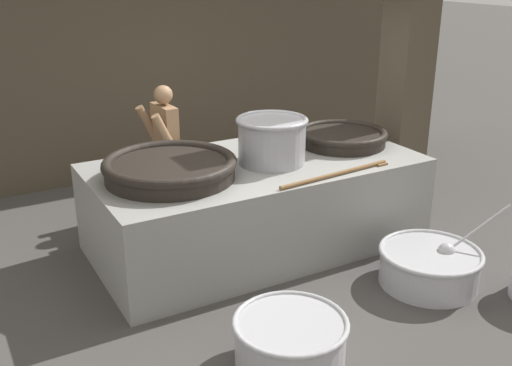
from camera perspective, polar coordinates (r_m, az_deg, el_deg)
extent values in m
plane|color=#474442|center=(6.39, 0.00, -5.79)|extent=(60.00, 60.00, 0.00)
cube|color=#4C4233|center=(8.34, -9.83, 14.02)|extent=(8.50, 0.24, 3.84)
cube|color=#4C4233|center=(7.20, 14.36, 12.67)|extent=(0.46, 0.46, 3.84)
cube|color=gray|center=(6.19, 0.00, -1.99)|extent=(3.30, 1.68, 0.92)
cylinder|color=black|center=(5.60, -8.18, 1.17)|extent=(1.20, 1.20, 0.15)
torus|color=black|center=(5.58, -8.22, 1.91)|extent=(1.25, 1.25, 0.10)
cylinder|color=black|center=(6.65, 8.20, 4.20)|extent=(0.94, 0.94, 0.13)
torus|color=black|center=(6.63, 8.23, 4.73)|extent=(0.98, 0.98, 0.08)
cylinder|color=#9E9EA3|center=(5.94, 1.51, 3.96)|extent=(0.67, 0.67, 0.44)
torus|color=#9E9EA3|center=(5.88, 1.53, 6.01)|extent=(0.72, 0.72, 0.05)
cylinder|color=brown|center=(5.67, 7.58, 0.84)|extent=(1.30, 0.16, 0.04)
cube|color=brown|center=(6.07, 11.74, 1.81)|extent=(0.13, 0.11, 0.02)
cylinder|color=#9E7551|center=(6.99, -8.10, -0.24)|extent=(0.11, 0.11, 0.75)
cylinder|color=#9E7551|center=(7.13, -8.64, 0.16)|extent=(0.11, 0.11, 0.75)
cube|color=#334C72|center=(7.01, -8.44, 1.12)|extent=(0.19, 0.24, 0.49)
cube|color=#9E7551|center=(6.86, -8.66, 5.08)|extent=(0.17, 0.46, 0.56)
cylinder|color=#9E7551|center=(6.62, -8.60, 4.50)|extent=(0.31, 0.11, 0.51)
cylinder|color=#9E7551|center=(7.03, -10.12, 5.36)|extent=(0.31, 0.11, 0.51)
sphere|color=#9E7551|center=(6.76, -8.84, 8.30)|extent=(0.21, 0.21, 0.21)
cylinder|color=#B7B7BC|center=(5.81, 16.15, -7.77)|extent=(0.90, 0.90, 0.32)
torus|color=#B7B7BC|center=(5.73, 16.31, -6.34)|extent=(0.95, 0.95, 0.05)
cylinder|color=orange|center=(5.77, 16.22, -7.13)|extent=(0.79, 0.79, 0.08)
cylinder|color=orange|center=(5.75, 16.20, -6.67)|extent=(0.04, 0.04, 0.03)
cylinder|color=orange|center=(5.84, 15.37, -6.10)|extent=(0.06, 0.05, 0.03)
cylinder|color=orange|center=(5.74, 15.58, -6.58)|extent=(0.05, 0.05, 0.03)
cylinder|color=orange|center=(5.71, 18.16, -6.99)|extent=(0.04, 0.05, 0.04)
cylinder|color=orange|center=(5.74, 16.32, -6.60)|extent=(0.07, 0.07, 0.04)
cylinder|color=orange|center=(5.71, 15.87, -6.80)|extent=(0.04, 0.04, 0.03)
cylinder|color=orange|center=(5.70, 18.74, -7.18)|extent=(0.05, 0.04, 0.03)
cylinder|color=orange|center=(5.79, 16.65, -6.50)|extent=(0.06, 0.06, 0.02)
cylinder|color=orange|center=(5.72, 15.78, -6.66)|extent=(0.05, 0.05, 0.04)
cylinder|color=orange|center=(5.79, 15.20, -6.26)|extent=(0.06, 0.05, 0.04)
cylinder|color=orange|center=(5.97, 17.03, -5.63)|extent=(0.06, 0.06, 0.04)
cylinder|color=orange|center=(5.65, 16.37, -7.16)|extent=(0.04, 0.04, 0.03)
cylinder|color=orange|center=(5.66, 18.36, -7.36)|extent=(0.05, 0.05, 0.03)
sphere|color=#B7B7BC|center=(5.81, 17.69, -6.22)|extent=(0.16, 0.16, 0.16)
cylinder|color=#B7B7BC|center=(5.87, 20.42, -4.05)|extent=(0.58, 0.20, 0.43)
cylinder|color=#B7B7BC|center=(4.55, 3.27, -15.10)|extent=(0.82, 0.82, 0.38)
torus|color=#B7B7BC|center=(4.44, 3.32, -13.13)|extent=(0.86, 0.86, 0.04)
cylinder|color=#6B9347|center=(4.50, 3.29, -14.23)|extent=(0.72, 0.72, 0.09)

